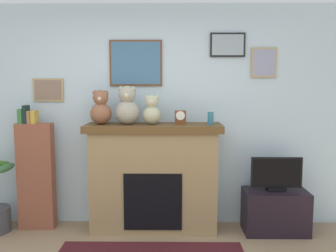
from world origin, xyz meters
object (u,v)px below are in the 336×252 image
at_px(mantel_clock, 180,117).
at_px(teddy_bear_tan, 127,107).
at_px(television, 276,175).
at_px(teddy_bear_grey, 152,111).
at_px(candle_jar, 211,118).
at_px(teddy_bear_cream, 101,109).
at_px(fireplace, 154,177).
at_px(bookshelf, 36,173).
at_px(tv_stand, 275,211).

bearing_deg(mantel_clock, teddy_bear_tan, 179.90).
height_order(television, teddy_bear_grey, teddy_bear_grey).
bearing_deg(candle_jar, teddy_bear_cream, -179.98).
height_order(fireplace, teddy_bear_grey, teddy_bear_grey).
relative_size(fireplace, candle_jar, 11.05).
height_order(bookshelf, teddy_bear_grey, teddy_bear_grey).
xyz_separation_m(television, candle_jar, (-0.74, 0.06, 0.63)).
bearing_deg(teddy_bear_tan, teddy_bear_cream, 179.99).
height_order(tv_stand, television, television).
distance_m(fireplace, bookshelf, 1.37).
bearing_deg(television, teddy_bear_grey, 177.52).
relative_size(tv_stand, teddy_bear_cream, 1.84).
height_order(fireplace, tv_stand, fireplace).
distance_m(television, candle_jar, 0.97).
relative_size(bookshelf, television, 2.53).
xyz_separation_m(mantel_clock, teddy_bear_cream, (-0.89, 0.00, 0.10)).
xyz_separation_m(bookshelf, teddy_bear_cream, (0.78, -0.04, 0.75)).
bearing_deg(mantel_clock, tv_stand, -3.07).
relative_size(bookshelf, mantel_clock, 9.27).
xyz_separation_m(television, mantel_clock, (-1.08, 0.06, 0.64)).
height_order(candle_jar, mantel_clock, mantel_clock).
distance_m(tv_stand, mantel_clock, 1.52).
height_order(fireplace, teddy_bear_cream, teddy_bear_cream).
relative_size(fireplace, mantel_clock, 9.89).
distance_m(teddy_bear_cream, teddy_bear_grey, 0.57).
xyz_separation_m(tv_stand, teddy_bear_grey, (-1.40, 0.06, 1.13)).
xyz_separation_m(bookshelf, teddy_bear_tan, (1.07, -0.04, 0.77)).
xyz_separation_m(bookshelf, tv_stand, (2.74, -0.10, -0.41)).
distance_m(bookshelf, candle_jar, 2.11).
bearing_deg(bookshelf, teddy_bear_tan, -2.19).
relative_size(television, mantel_clock, 3.67).
relative_size(television, candle_jar, 4.10).
relative_size(tv_stand, mantel_clock, 4.56).
distance_m(fireplace, television, 1.38).
height_order(mantel_clock, teddy_bear_grey, teddy_bear_grey).
height_order(television, mantel_clock, mantel_clock).
height_order(bookshelf, candle_jar, bookshelf).
xyz_separation_m(bookshelf, television, (2.74, -0.10, 0.02)).
bearing_deg(teddy_bear_cream, candle_jar, 0.02).
xyz_separation_m(fireplace, tv_stand, (1.38, -0.08, -0.38)).
height_order(television, candle_jar, candle_jar).
distance_m(candle_jar, teddy_bear_grey, 0.66).
bearing_deg(teddy_bear_tan, television, -2.07).
bearing_deg(teddy_bear_tan, teddy_bear_grey, 0.03).
relative_size(tv_stand, teddy_bear_grey, 2.15).
xyz_separation_m(fireplace, teddy_bear_tan, (-0.29, -0.02, 0.80)).
bearing_deg(candle_jar, teddy_bear_grey, -179.96).
xyz_separation_m(mantel_clock, teddy_bear_tan, (-0.59, 0.00, 0.12)).
bearing_deg(teddy_bear_grey, fireplace, 47.56).
xyz_separation_m(tv_stand, teddy_bear_cream, (-1.97, 0.06, 1.16)).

